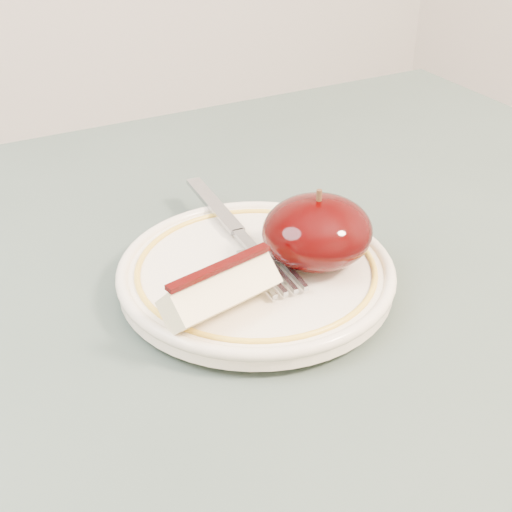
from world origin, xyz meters
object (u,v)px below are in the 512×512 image
plate (256,273)px  apple_half (317,231)px  fork (239,233)px  table (307,461)px

plate → apple_half: bearing=-15.7°
apple_half → plate: bearing=164.3°
plate → apple_half: apple_half is taller
apple_half → fork: size_ratio=0.42×
table → plate: 0.14m
plate → table: bearing=-94.7°
table → plate: plate is taller
table → fork: size_ratio=4.77×
table → fork: (0.02, 0.13, 0.11)m
plate → fork: 0.04m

